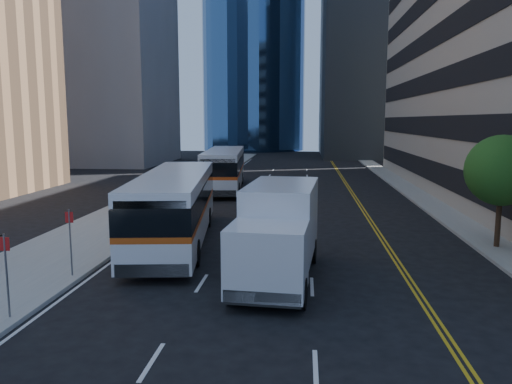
# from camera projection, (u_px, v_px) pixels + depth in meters

# --- Properties ---
(ground) EXTENTS (160.00, 160.00, 0.00)m
(ground) POSITION_uv_depth(u_px,v_px,m) (297.00, 307.00, 15.85)
(ground) COLOR black
(ground) RESTS_ON ground
(sidewalk_west) EXTENTS (5.00, 90.00, 0.15)m
(sidewalk_west) POSITION_uv_depth(u_px,v_px,m) (175.00, 191.00, 41.47)
(sidewalk_west) COLOR gray
(sidewalk_west) RESTS_ON ground
(sidewalk_east) EXTENTS (2.00, 90.00, 0.15)m
(sidewalk_east) POSITION_uv_depth(u_px,v_px,m) (415.00, 194.00, 39.61)
(sidewalk_east) COLOR gray
(sidewalk_east) RESTS_ON ground
(midrise_west) EXTENTS (18.00, 18.00, 35.00)m
(midrise_west) POSITION_uv_depth(u_px,v_px,m) (96.00, 33.00, 67.24)
(midrise_west) COLOR gray
(midrise_west) RESTS_ON ground
(street_tree) EXTENTS (3.20, 3.20, 5.10)m
(street_tree) POSITION_uv_depth(u_px,v_px,m) (502.00, 171.00, 22.35)
(street_tree) COLOR #332114
(street_tree) RESTS_ON sidewalk_east
(bus_front) EXTENTS (4.47, 13.37, 3.38)m
(bus_front) POSITION_uv_depth(u_px,v_px,m) (175.00, 205.00, 23.90)
(bus_front) COLOR white
(bus_front) RESTS_ON ground
(bus_rear) EXTENTS (3.98, 13.34, 3.39)m
(bus_rear) POSITION_uv_depth(u_px,v_px,m) (224.00, 168.00, 42.46)
(bus_rear) COLOR silver
(bus_rear) RESTS_ON ground
(box_truck) EXTENTS (3.06, 7.42, 3.47)m
(box_truck) POSITION_uv_depth(u_px,v_px,m) (278.00, 231.00, 18.37)
(box_truck) COLOR silver
(box_truck) RESTS_ON ground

